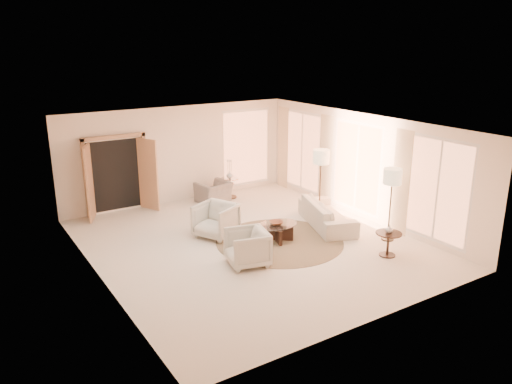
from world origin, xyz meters
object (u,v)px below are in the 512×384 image
floor_lamp_near (321,160)px  side_vase (230,175)px  coffee_table (276,230)px  end_table (388,240)px  floor_lamp_far (392,180)px  side_table (230,186)px  bowl (276,223)px  end_vase (389,229)px  armchair_left (216,219)px  armchair_right (247,246)px  accent_chair (214,189)px  sofa (327,214)px

floor_lamp_near → side_vase: (-1.29, 2.68, -0.83)m
coffee_table → floor_lamp_near: floor_lamp_near is taller
end_table → floor_lamp_far: size_ratio=0.33×
side_table → bowl: size_ratio=1.90×
side_table → end_vase: end_vase is taller
floor_lamp_near → end_vase: 3.11m
armchair_left → side_vase: bearing=117.9°
end_table → bowl: size_ratio=1.77×
end_vase → side_table: bearing=98.3°
armchair_right → end_vase: bearing=79.5°
armchair_right → accent_chair: armchair_right is taller
sofa → end_vase: (-0.09, -2.18, 0.31)m
sofa → floor_lamp_far: 2.02m
armchair_left → floor_lamp_far: size_ratio=0.52×
armchair_left → side_vase: 3.17m
coffee_table → side_vase: side_vase is taller
coffee_table → armchair_left: bearing=137.7°
sofa → coffee_table: size_ratio=1.63×
end_vase → side_vase: (-0.82, 5.62, 0.09)m
bowl → coffee_table: bearing=90.0°
armchair_left → floor_lamp_near: bearing=61.5°
accent_chair → side_table: size_ratio=1.51×
coffee_table → floor_lamp_near: size_ratio=0.74×
armchair_left → coffee_table: armchair_left is taller
side_vase → floor_lamp_far: bearing=-72.9°
armchair_right → side_vase: armchair_right is taller
floor_lamp_far → bowl: (-2.28, 1.41, -1.05)m
armchair_right → end_table: 3.14m
sofa → armchair_right: (-2.96, -0.89, 0.10)m
floor_lamp_near → side_vase: size_ratio=8.28×
armchair_right → floor_lamp_near: (3.33, 1.65, 1.12)m
armchair_left → armchair_right: (-0.20, -1.77, -0.03)m
coffee_table → floor_lamp_near: (2.04, 0.87, 1.30)m
sofa → bowl: 1.68m
coffee_table → floor_lamp_near: bearing=23.2°
sofa → floor_lamp_far: floor_lamp_far is taller
armchair_left → side_vase: size_ratio=4.13×
floor_lamp_near → end_vase: bearing=-99.0°
floor_lamp_far → armchair_right: bearing=170.0°
end_table → side_vase: bearing=98.3°
armchair_right → floor_lamp_far: (3.57, -0.63, 1.07)m
armchair_left → end_table: bearing=14.9°
coffee_table → bowl: bowl is taller
armchair_left → floor_lamp_near: 3.32m
accent_chair → floor_lamp_far: size_ratio=0.53×
side_table → bowl: side_table is taller
sofa → coffee_table: (-1.67, -0.12, -0.07)m
sofa → side_vase: 3.58m
accent_chair → floor_lamp_far: (2.14, -4.85, 1.09)m
armchair_left → end_table: armchair_left is taller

